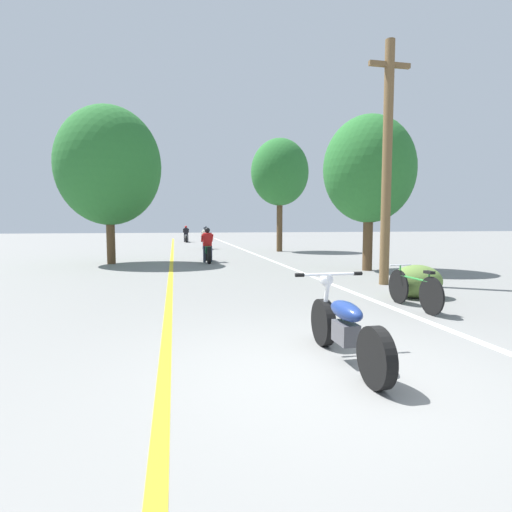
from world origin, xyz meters
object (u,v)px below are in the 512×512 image
Objects in this scene: roadside_tree_right_far at (280,173)px; motorcycle_rider_lead at (208,249)px; motorcycle_rider_far at (186,236)px; bicycle_parked at (414,290)px; utility_pole at (387,161)px; roadside_tree_right_near at (369,170)px; motorcycle_foreground at (344,327)px; motorcycle_rider_mid at (206,240)px; roadside_tree_left at (109,166)px.

motorcycle_rider_lead is (-4.39, -5.22, -3.79)m from roadside_tree_right_far.
motorcycle_rider_far is 26.84m from bicycle_parked.
utility_pole is 3.07m from roadside_tree_right_near.
bicycle_parked is (-0.97, -2.81, -2.78)m from utility_pole.
roadside_tree_right_far is at bearing -68.08° from motorcycle_rider_far.
utility_pole reaches higher than motorcycle_rider_far.
motorcycle_foreground is at bearing -118.68° from roadside_tree_right_near.
bicycle_parked is at bearing -72.46° from motorcycle_rider_lead.
motorcycle_rider_far is (-0.91, 8.95, -0.02)m from motorcycle_rider_mid.
bicycle_parked is at bearing -95.29° from roadside_tree_right_far.
roadside_tree_right_far is 6.13m from motorcycle_rider_mid.
motorcycle_foreground is 1.17× the size of bicycle_parked.
roadside_tree_right_near is 9.59m from roadside_tree_left.
motorcycle_foreground is 0.98× the size of motorcycle_rider_lead.
roadside_tree_right_far is 15.37m from bicycle_parked.
roadside_tree_right_far is at bearing 93.86° from roadside_tree_right_near.
motorcycle_foreground is 0.97× the size of motorcycle_rider_far.
roadside_tree_right_far is at bearing 77.49° from motorcycle_foreground.
utility_pole is at bearing 70.90° from bicycle_parked.
motorcycle_rider_mid is (-0.04, 20.07, 0.12)m from motorcycle_foreground.
roadside_tree_right_near is at bearing -24.47° from roadside_tree_left.
roadside_tree_right_near is at bearing -75.59° from motorcycle_rider_far.
roadside_tree_right_far is at bearing 84.71° from bicycle_parked.
roadside_tree_left reaches higher than roadside_tree_right_near.
roadside_tree_right_near is at bearing -86.14° from roadside_tree_right_far.
roadside_tree_left is 2.81× the size of motorcycle_rider_mid.
motorcycle_rider_lead is at bearing 142.28° from roadside_tree_right_near.
utility_pole is at bearing -109.26° from roadside_tree_right_near.
roadside_tree_left is at bearing 138.34° from utility_pole.
roadside_tree_right_near is at bearing 70.82° from bicycle_parked.
roadside_tree_right_far reaches higher than bicycle_parked.
motorcycle_foreground is at bearing -87.22° from motorcycle_rider_lead.
motorcycle_rider_lead reaches higher than motorcycle_rider_far.
roadside_tree_right_near is at bearing 61.32° from motorcycle_foreground.
motorcycle_foreground is (-3.81, -17.18, -3.91)m from roadside_tree_right_far.
motorcycle_rider_lead is (-4.00, 6.76, -2.61)m from utility_pole.
motorcycle_foreground is (-3.42, -5.20, -2.73)m from utility_pole.
utility_pole is at bearing -59.42° from motorcycle_rider_lead.
motorcycle_rider_far is (-0.37, 17.05, -0.02)m from motorcycle_rider_lead.
motorcycle_rider_mid is at bearing 110.46° from roadside_tree_right_near.
roadside_tree_right_far is 3.62× the size of bicycle_parked.
roadside_tree_right_near is (1.01, 2.89, 0.19)m from utility_pole.
motorcycle_foreground reaches higher than bicycle_parked.
roadside_tree_left reaches higher than motorcycle_rider_mid.
roadside_tree_left is at bearing 124.88° from bicycle_parked.
motorcycle_foreground is at bearing -102.51° from roadside_tree_right_far.
roadside_tree_left reaches higher than motorcycle_foreground.
roadside_tree_right_near is 9.17m from roadside_tree_right_far.
motorcycle_rider_far is (3.35, 16.96, -3.24)m from roadside_tree_left.
roadside_tree_right_near reaches higher than motorcycle_foreground.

